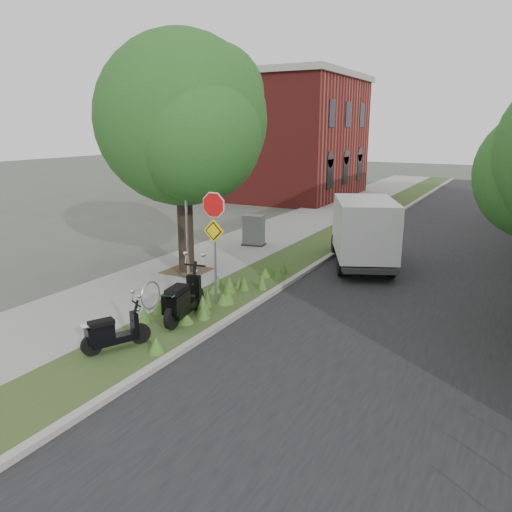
{
  "coord_description": "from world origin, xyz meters",
  "views": [
    {
      "loc": [
        5.83,
        -10.34,
        4.89
      ],
      "look_at": [
        -0.73,
        1.7,
        1.3
      ],
      "focal_mm": 35.0,
      "sensor_mm": 36.0,
      "label": 1
    }
  ],
  "objects_px": {
    "scooter_near": "(181,304)",
    "scooter_far": "(109,336)",
    "utility_cabinet": "(254,231)",
    "sign_assembly": "(214,225)",
    "box_truck": "(363,229)"
  },
  "relations": [
    {
      "from": "scooter_near",
      "to": "scooter_far",
      "type": "xyz_separation_m",
      "value": [
        -0.35,
        -2.13,
        -0.11
      ]
    },
    {
      "from": "scooter_far",
      "to": "utility_cabinet",
      "type": "distance_m",
      "value": 10.51
    },
    {
      "from": "sign_assembly",
      "to": "utility_cabinet",
      "type": "relative_size",
      "value": 2.6
    },
    {
      "from": "scooter_near",
      "to": "box_truck",
      "type": "height_order",
      "value": "box_truck"
    },
    {
      "from": "sign_assembly",
      "to": "box_truck",
      "type": "height_order",
      "value": "sign_assembly"
    },
    {
      "from": "sign_assembly",
      "to": "scooter_far",
      "type": "bearing_deg",
      "value": -95.91
    },
    {
      "from": "sign_assembly",
      "to": "scooter_near",
      "type": "height_order",
      "value": "sign_assembly"
    },
    {
      "from": "scooter_near",
      "to": "sign_assembly",
      "type": "bearing_deg",
      "value": 88.89
    },
    {
      "from": "scooter_near",
      "to": "box_truck",
      "type": "relative_size",
      "value": 0.41
    },
    {
      "from": "scooter_far",
      "to": "sign_assembly",
      "type": "bearing_deg",
      "value": 84.09
    },
    {
      "from": "sign_assembly",
      "to": "scooter_near",
      "type": "xyz_separation_m",
      "value": [
        -0.03,
        -1.53,
        -1.74
      ]
    },
    {
      "from": "sign_assembly",
      "to": "utility_cabinet",
      "type": "bearing_deg",
      "value": 110.24
    },
    {
      "from": "sign_assembly",
      "to": "utility_cabinet",
      "type": "xyz_separation_m",
      "value": [
        -2.45,
        6.64,
        -1.61
      ]
    },
    {
      "from": "box_truck",
      "to": "utility_cabinet",
      "type": "bearing_deg",
      "value": 172.41
    },
    {
      "from": "sign_assembly",
      "to": "box_truck",
      "type": "bearing_deg",
      "value": 69.1
    }
  ]
}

